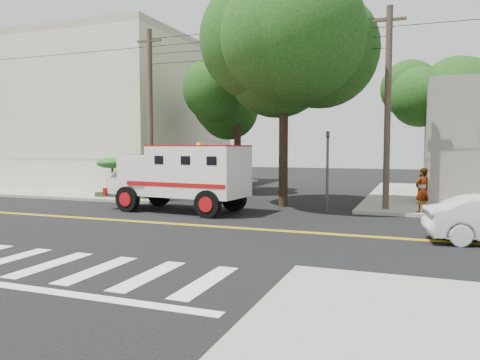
% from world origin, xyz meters
% --- Properties ---
extents(ground, '(100.00, 100.00, 0.00)m').
position_xyz_m(ground, '(0.00, 0.00, 0.00)').
color(ground, black).
rests_on(ground, ground).
extents(sidewalk_nw, '(17.00, 17.00, 0.15)m').
position_xyz_m(sidewalk_nw, '(-13.50, 13.50, 0.07)').
color(sidewalk_nw, gray).
rests_on(sidewalk_nw, ground).
extents(building_left, '(16.00, 14.00, 10.00)m').
position_xyz_m(building_left, '(-15.50, 15.00, 5.15)').
color(building_left, beige).
rests_on(building_left, sidewalk_nw).
extents(utility_pole_left, '(0.28, 0.28, 9.00)m').
position_xyz_m(utility_pole_left, '(-5.60, 6.00, 4.50)').
color(utility_pole_left, '#382D23').
rests_on(utility_pole_left, ground).
extents(utility_pole_right, '(0.28, 0.28, 9.00)m').
position_xyz_m(utility_pole_right, '(6.30, 6.20, 4.50)').
color(utility_pole_right, '#382D23').
rests_on(utility_pole_right, ground).
extents(tree_main, '(6.08, 5.70, 9.85)m').
position_xyz_m(tree_main, '(1.94, 6.21, 7.20)').
color(tree_main, black).
rests_on(tree_main, ground).
extents(tree_left, '(4.48, 4.20, 7.70)m').
position_xyz_m(tree_left, '(-2.68, 11.79, 5.73)').
color(tree_left, black).
rests_on(tree_left, ground).
extents(tree_right, '(4.80, 4.50, 8.20)m').
position_xyz_m(tree_right, '(8.84, 15.77, 6.09)').
color(tree_right, black).
rests_on(tree_right, ground).
extents(traffic_signal, '(0.15, 0.18, 3.60)m').
position_xyz_m(traffic_signal, '(3.80, 5.60, 2.23)').
color(traffic_signal, '#3F3F42').
rests_on(traffic_signal, ground).
extents(accessibility_sign, '(0.45, 0.10, 2.02)m').
position_xyz_m(accessibility_sign, '(-6.20, 6.17, 1.37)').
color(accessibility_sign, '#3F3F42').
rests_on(accessibility_sign, ground).
extents(palm_planter, '(3.52, 2.63, 2.36)m').
position_xyz_m(palm_planter, '(-7.44, 6.62, 1.65)').
color(palm_planter, '#1E3314').
rests_on(palm_planter, sidewalk_nw).
extents(armored_truck, '(6.75, 3.19, 2.97)m').
position_xyz_m(armored_truck, '(-2.24, 3.18, 1.69)').
color(armored_truck, silver).
rests_on(armored_truck, ground).
extents(pedestrian_a, '(0.81, 0.79, 1.88)m').
position_xyz_m(pedestrian_a, '(7.80, 5.50, 1.09)').
color(pedestrian_a, gray).
rests_on(pedestrian_a, sidewalk_ne).
extents(pedestrian_b, '(0.93, 0.88, 1.51)m').
position_xyz_m(pedestrian_b, '(7.83, 9.43, 0.90)').
color(pedestrian_b, gray).
rests_on(pedestrian_b, sidewalk_ne).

